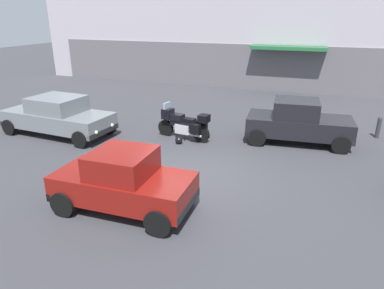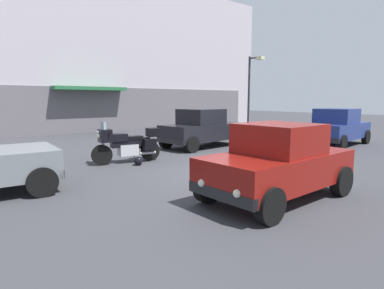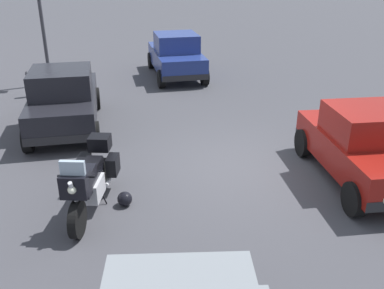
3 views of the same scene
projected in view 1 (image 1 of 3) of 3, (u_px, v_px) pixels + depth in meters
name	position (u px, v px, depth m)	size (l,w,h in m)	color
ground_plane	(188.00, 176.00, 10.63)	(80.00, 80.00, 0.00)	#38383D
building_facade_rear	(272.00, 7.00, 21.74)	(32.82, 3.40, 10.08)	#B2A8B2
motorcycle	(184.00, 124.00, 13.56)	(2.25, 0.92, 1.36)	black
helmet	(179.00, 140.00, 13.19)	(0.28, 0.28, 0.28)	black
car_sedan_far	(58.00, 116.00, 13.98)	(4.66, 2.16, 1.56)	slate
car_compact_side	(123.00, 182.00, 8.56)	(3.51, 1.77, 1.56)	maroon
car_wagon_end	(298.00, 122.00, 13.12)	(3.98, 2.09, 1.64)	black
bollard_curbside	(379.00, 127.00, 13.71)	(0.16, 0.16, 0.87)	#333338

